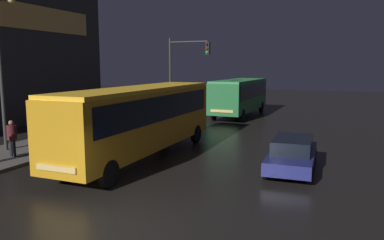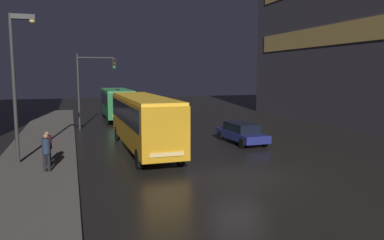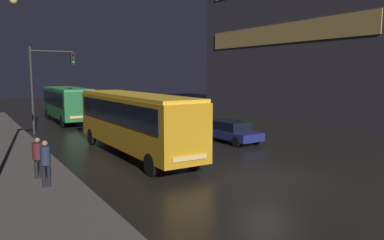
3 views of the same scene
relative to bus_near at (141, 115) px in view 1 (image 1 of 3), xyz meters
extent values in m
plane|color=black|center=(3.06, -6.91, -2.05)|extent=(120.00, 120.00, 0.00)
cube|color=#56514C|center=(-5.94, 3.09, -1.97)|extent=(4.00, 48.00, 0.15)
cube|color=orange|center=(0.00, 0.00, -0.19)|extent=(2.41, 11.25, 2.61)
cube|color=black|center=(0.00, 0.00, 0.36)|extent=(2.46, 10.35, 1.10)
cube|color=yellow|center=(0.00, 0.00, 1.19)|extent=(2.36, 11.02, 0.16)
cube|color=#F4CC72|center=(0.04, -5.63, -1.10)|extent=(1.63, 0.11, 0.20)
cylinder|color=black|center=(1.09, -4.21, -1.55)|extent=(0.26, 1.00, 1.00)
cylinder|color=black|center=(-1.03, -4.22, -1.55)|extent=(0.26, 1.00, 1.00)
cylinder|color=black|center=(1.03, 4.22, -1.55)|extent=(0.26, 1.00, 1.00)
cylinder|color=black|center=(-1.09, 4.21, -1.55)|extent=(0.26, 1.00, 1.00)
cube|color=#236B38|center=(0.29, 16.03, -0.30)|extent=(2.65, 9.27, 2.40)
cube|color=black|center=(0.29, 16.03, 0.15)|extent=(2.70, 8.54, 1.10)
cube|color=#399252|center=(0.29, 16.03, 0.98)|extent=(2.59, 9.09, 0.16)
cube|color=#F4CC72|center=(0.23, 11.39, -1.10)|extent=(1.77, 0.12, 0.20)
cylinder|color=black|center=(1.41, 12.79, -1.55)|extent=(0.26, 1.00, 1.00)
cylinder|color=black|center=(-0.92, 12.82, -1.55)|extent=(0.26, 1.00, 1.00)
cylinder|color=black|center=(1.49, 19.24, -1.55)|extent=(0.26, 1.00, 1.00)
cylinder|color=black|center=(-0.84, 19.27, -1.55)|extent=(0.26, 1.00, 1.00)
cube|color=navy|center=(6.80, 0.58, -1.50)|extent=(1.94, 4.80, 0.50)
cube|color=black|center=(6.80, 0.58, -0.97)|extent=(1.59, 2.66, 0.57)
cylinder|color=black|center=(7.67, -1.05, -1.73)|extent=(0.23, 0.65, 0.64)
cylinder|color=black|center=(6.07, -1.11, -1.73)|extent=(0.23, 0.65, 0.64)
cylinder|color=black|center=(7.54, 2.28, -1.73)|extent=(0.23, 0.65, 0.64)
cylinder|color=black|center=(5.94, 2.21, -1.73)|extent=(0.23, 0.65, 0.64)
cylinder|color=black|center=(-5.40, -2.59, -1.50)|extent=(0.14, 0.14, 0.80)
cylinder|color=black|center=(-5.22, -2.59, -1.50)|extent=(0.14, 0.14, 0.80)
cylinder|color=#4C191E|center=(-5.31, -2.59, -0.77)|extent=(0.52, 0.52, 0.67)
sphere|color=#8C664C|center=(-5.31, -2.59, -0.32)|extent=(0.22, 0.22, 0.22)
cylinder|color=#2D2D2D|center=(-3.49, 10.30, 1.10)|extent=(0.16, 0.16, 6.30)
cylinder|color=#2D2D2D|center=(-2.01, 10.30, 3.95)|extent=(2.96, 0.12, 0.12)
cube|color=black|center=(-0.53, 10.30, 3.45)|extent=(0.30, 0.24, 0.90)
sphere|color=#390706|center=(-0.53, 10.16, 3.73)|extent=(0.18, 0.18, 0.18)
sphere|color=#3B2B07|center=(-0.53, 10.16, 3.45)|extent=(0.18, 0.18, 0.18)
sphere|color=green|center=(-0.53, 10.16, 3.17)|extent=(0.18, 0.18, 0.18)
cylinder|color=#2D2D2D|center=(-6.78, -1.67, 1.83)|extent=(0.18, 0.18, 7.46)
sphere|color=#F4CC72|center=(-5.78, -1.67, 5.26)|extent=(0.32, 0.32, 0.32)
camera|label=1|loc=(8.76, -14.95, 2.26)|focal=35.00mm
camera|label=2|loc=(-4.08, -22.19, 2.62)|focal=35.00mm
camera|label=3|loc=(-7.77, -18.52, 2.36)|focal=35.00mm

